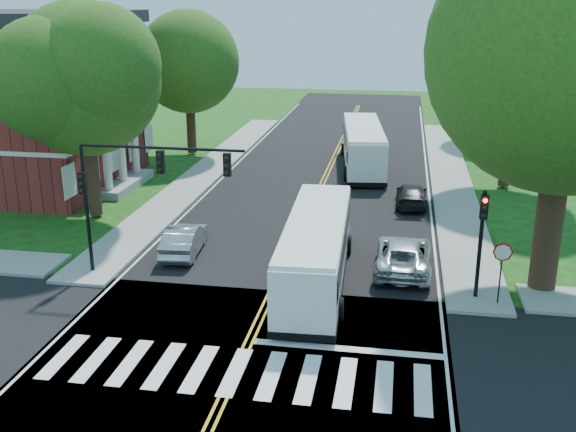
% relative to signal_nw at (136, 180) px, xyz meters
% --- Properties ---
extents(ground, '(140.00, 140.00, 0.00)m').
position_rel_signal_nw_xyz_m(ground, '(5.86, -6.43, -4.38)').
color(ground, '#1C3E0F').
rests_on(ground, ground).
extents(road, '(14.00, 96.00, 0.01)m').
position_rel_signal_nw_xyz_m(road, '(5.86, 11.57, -4.37)').
color(road, black).
rests_on(road, ground).
extents(cross_road, '(60.00, 12.00, 0.01)m').
position_rel_signal_nw_xyz_m(cross_road, '(5.86, -6.43, -4.37)').
color(cross_road, black).
rests_on(cross_road, ground).
extents(center_line, '(0.36, 70.00, 0.01)m').
position_rel_signal_nw_xyz_m(center_line, '(5.86, 15.57, -4.36)').
color(center_line, gold).
rests_on(center_line, road).
extents(edge_line_w, '(0.12, 70.00, 0.01)m').
position_rel_signal_nw_xyz_m(edge_line_w, '(-0.94, 15.57, -4.36)').
color(edge_line_w, silver).
rests_on(edge_line_w, road).
extents(edge_line_e, '(0.12, 70.00, 0.01)m').
position_rel_signal_nw_xyz_m(edge_line_e, '(12.66, 15.57, -4.36)').
color(edge_line_e, silver).
rests_on(edge_line_e, road).
extents(crosswalk, '(12.60, 3.00, 0.01)m').
position_rel_signal_nw_xyz_m(crosswalk, '(5.86, -6.93, -4.36)').
color(crosswalk, silver).
rests_on(crosswalk, road).
extents(stop_bar, '(6.60, 0.40, 0.01)m').
position_rel_signal_nw_xyz_m(stop_bar, '(9.36, -4.83, -4.36)').
color(stop_bar, silver).
rests_on(stop_bar, road).
extents(sidewalk_nw, '(2.60, 40.00, 0.15)m').
position_rel_signal_nw_xyz_m(sidewalk_nw, '(-2.44, 18.57, -4.30)').
color(sidewalk_nw, gray).
rests_on(sidewalk_nw, ground).
extents(sidewalk_ne, '(2.60, 40.00, 0.15)m').
position_rel_signal_nw_xyz_m(sidewalk_ne, '(14.16, 18.57, -4.30)').
color(sidewalk_ne, gray).
rests_on(sidewalk_ne, ground).
extents(tree_ne_big, '(10.80, 10.80, 14.91)m').
position_rel_signal_nw_xyz_m(tree_ne_big, '(16.86, 1.57, 5.24)').
color(tree_ne_big, '#371F16').
rests_on(tree_ne_big, ground).
extents(tree_west_near, '(8.00, 8.00, 11.40)m').
position_rel_signal_nw_xyz_m(tree_west_near, '(-5.64, 7.57, 3.15)').
color(tree_west_near, '#371F16').
rests_on(tree_west_near, ground).
extents(tree_west_far, '(7.60, 7.60, 10.67)m').
position_rel_signal_nw_xyz_m(tree_west_far, '(-5.14, 23.57, 2.62)').
color(tree_west_far, '#371F16').
rests_on(tree_west_far, ground).
extents(tree_east_mid, '(8.40, 8.40, 11.93)m').
position_rel_signal_nw_xyz_m(tree_east_mid, '(17.36, 17.57, 3.48)').
color(tree_east_mid, '#371F16').
rests_on(tree_east_mid, ground).
extents(tree_east_far, '(7.20, 7.20, 10.34)m').
position_rel_signal_nw_xyz_m(tree_east_far, '(18.36, 33.57, 2.48)').
color(tree_east_far, '#371F16').
rests_on(tree_east_far, ground).
extents(signal_nw, '(7.15, 0.46, 5.66)m').
position_rel_signal_nw_xyz_m(signal_nw, '(0.00, 0.00, 0.00)').
color(signal_nw, black).
rests_on(signal_nw, ground).
extents(signal_ne, '(0.30, 0.46, 4.40)m').
position_rel_signal_nw_xyz_m(signal_ne, '(14.06, 0.01, -1.41)').
color(signal_ne, black).
rests_on(signal_ne, ground).
extents(stop_sign, '(0.76, 0.08, 2.53)m').
position_rel_signal_nw_xyz_m(stop_sign, '(14.86, -0.45, -2.35)').
color(stop_sign, black).
rests_on(stop_sign, ground).
extents(bus_lead, '(3.01, 11.18, 2.87)m').
position_rel_signal_nw_xyz_m(bus_lead, '(7.49, 0.67, -2.85)').
color(bus_lead, white).
rests_on(bus_lead, road).
extents(bus_follow, '(3.86, 11.90, 3.02)m').
position_rel_signal_nw_xyz_m(bus_follow, '(8.15, 21.34, -2.77)').
color(bus_follow, white).
rests_on(bus_follow, road).
extents(hatchback, '(1.86, 4.38, 1.41)m').
position_rel_signal_nw_xyz_m(hatchback, '(0.93, 3.01, -3.66)').
color(hatchback, '#B4B7BC').
rests_on(hatchback, road).
extents(suv, '(2.49, 5.23, 1.44)m').
position_rel_signal_nw_xyz_m(suv, '(11.14, 2.69, -3.65)').
color(suv, silver).
rests_on(suv, road).
extents(dark_sedan, '(1.76, 4.31, 1.25)m').
position_rel_signal_nw_xyz_m(dark_sedan, '(11.54, 12.72, -3.74)').
color(dark_sedan, black).
rests_on(dark_sedan, road).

